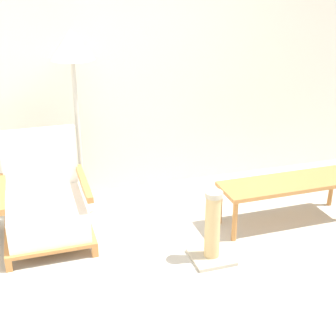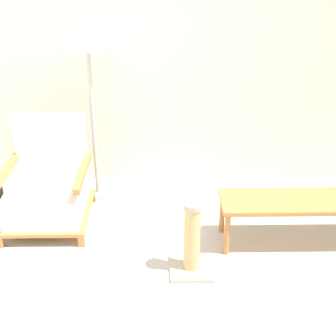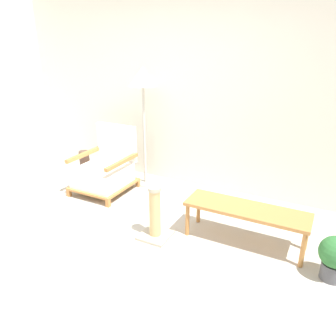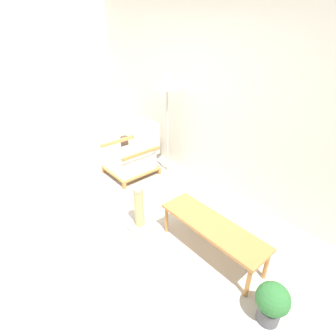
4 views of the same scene
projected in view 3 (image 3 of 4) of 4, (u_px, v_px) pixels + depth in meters
name	position (u px, v px, depth m)	size (l,w,h in m)	color
ground_plane	(95.00, 257.00, 3.16)	(14.00, 14.00, 0.00)	#B7B2A8
wall_back	(188.00, 89.00, 4.40)	(8.00, 0.06, 2.70)	silver
armchair	(105.00, 170.00, 4.48)	(0.70, 0.75, 0.88)	#B2753D
floor_lamp	(143.00, 86.00, 4.30)	(0.37, 0.37, 1.65)	#B7B2A8
coffee_table	(246.00, 212.00, 3.28)	(1.23, 0.39, 0.40)	#B2753D
vase	(85.00, 165.00, 4.90)	(0.15, 0.15, 0.44)	#473328
potted_plant	(335.00, 256.00, 2.79)	(0.28, 0.28, 0.42)	#4C4C51
scratching_post	(155.00, 218.00, 3.41)	(0.32, 0.32, 0.58)	#B2A893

